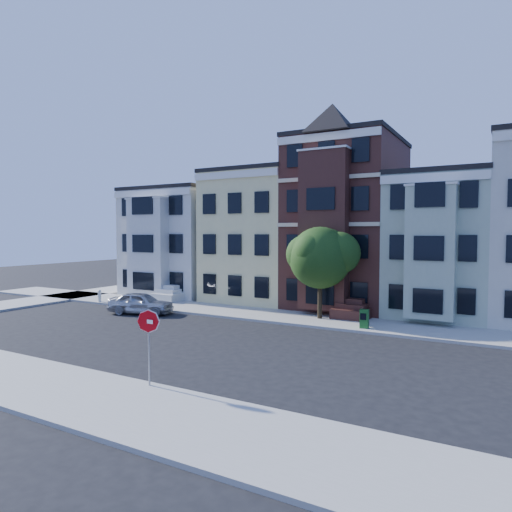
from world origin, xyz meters
The scene contains 12 objects.
ground centered at (0.00, 0.00, 0.00)m, with size 120.00×120.00×0.00m, color black.
far_sidewalk centered at (0.00, 8.00, 0.07)m, with size 60.00×4.00×0.15m, color #9E9B93.
near_sidewalk centered at (0.00, -8.00, 0.07)m, with size 60.00×4.00×0.15m, color #9E9B93.
house_white centered at (-15.00, 14.50, 4.50)m, with size 8.00×9.00×9.00m, color silver.
house_yellow centered at (-7.00, 14.50, 5.00)m, with size 7.00×9.00×10.00m, color beige.
house_brown centered at (0.00, 14.50, 6.00)m, with size 7.00×9.00×12.00m, color #3E1D17.
house_green centered at (6.50, 14.50, 4.50)m, with size 6.00×9.00×9.00m, color #A5B49A.
street_tree centered at (0.27, 8.28, 3.66)m, with size 6.04×6.04×7.03m, color #295118, non-canonical shape.
parked_car centered at (-11.07, 4.56, 0.74)m, with size 1.75×4.36×1.49m, color #AEAFB5.
newspaper_box centered at (3.50, 6.80, 0.67)m, with size 0.47×0.42×1.04m, color #1D5C22.
fire_hydrant centered at (-17.00, 6.31, 0.52)m, with size 0.26×0.26×0.73m, color silver.
stop_sign centered at (-0.33, -6.30, 1.66)m, with size 0.83×0.12×3.01m, color #B2040B, non-canonical shape.
Camera 1 is at (10.62, -18.12, 5.50)m, focal length 32.00 mm.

